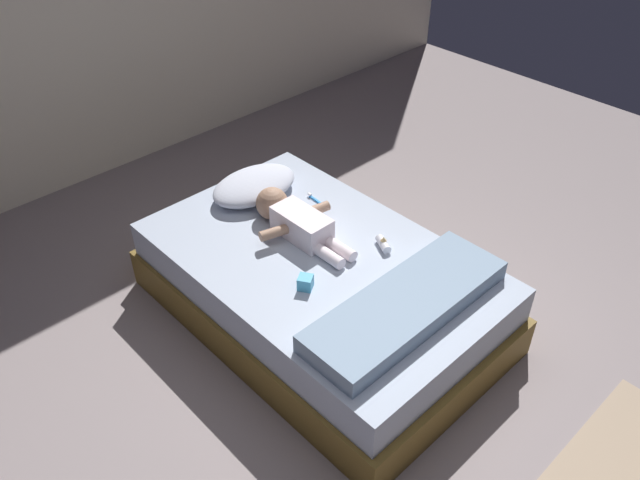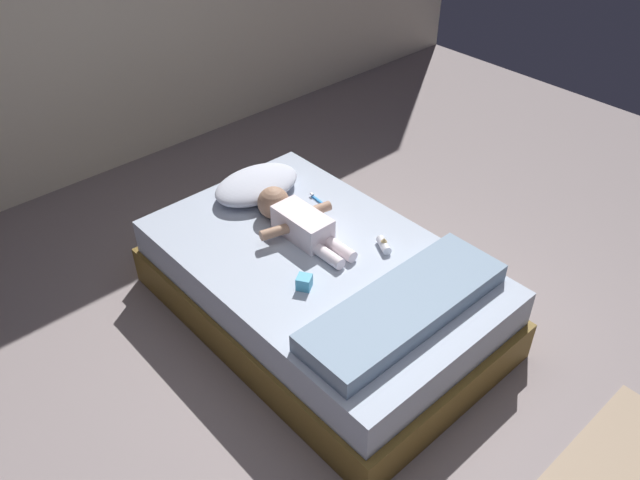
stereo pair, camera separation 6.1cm
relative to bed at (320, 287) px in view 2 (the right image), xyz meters
name	(u,v)px [view 2 (the right image)]	position (x,y,z in m)	size (l,w,h in m)	color
ground_plane	(377,417)	(-0.26, -0.70, -0.22)	(8.00, 8.00, 0.00)	gray
bed	(320,287)	(0.00, 0.00, 0.00)	(1.22, 1.93, 0.44)	brown
pillow	(257,184)	(0.11, 0.68, 0.29)	(0.54, 0.36, 0.13)	silver
baby	(294,219)	(0.04, 0.26, 0.30)	(0.47, 0.68, 0.18)	white
toothbrush	(318,200)	(0.33, 0.38, 0.23)	(0.03, 0.15, 0.02)	#2D8EE7
blanket	(405,306)	(0.00, -0.59, 0.27)	(1.10, 0.36, 0.10)	#829AB2
toy_block	(304,282)	(-0.23, -0.14, 0.26)	(0.10, 0.10, 0.07)	#48A7CD
baby_bottle	(384,244)	(0.29, -0.18, 0.25)	(0.10, 0.13, 0.07)	white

